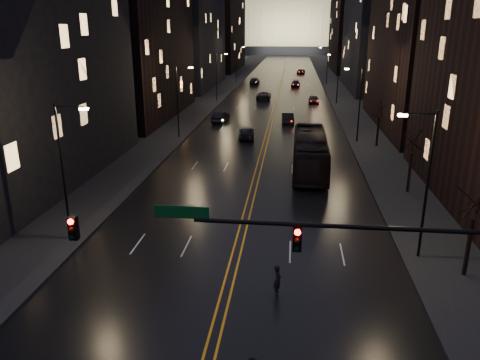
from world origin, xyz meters
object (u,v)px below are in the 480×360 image
(bus, at_px, (310,152))
(oncoming_car_a, at_px, (247,132))
(traffic_signal, at_px, (360,254))
(oncoming_car_b, at_px, (221,117))
(pedestrian_a, at_px, (278,280))
(receding_car_a, at_px, (288,119))

(bus, xyz_separation_m, oncoming_car_a, (-7.45, 13.01, -1.05))
(traffic_signal, distance_m, oncoming_car_b, 52.72)
(traffic_signal, relative_size, pedestrian_a, 10.18)
(oncoming_car_a, bearing_deg, receding_car_a, -119.80)
(traffic_signal, bearing_deg, oncoming_car_b, 104.61)
(receding_car_a, xyz_separation_m, pedestrian_a, (0.18, -45.78, 0.10))
(bus, relative_size, oncoming_car_b, 2.81)
(bus, relative_size, oncoming_car_a, 2.84)
(bus, bearing_deg, oncoming_car_b, 118.42)
(bus, distance_m, receding_car_a, 23.30)
(bus, relative_size, receding_car_a, 2.91)
(traffic_signal, distance_m, oncoming_car_a, 41.73)
(receding_car_a, bearing_deg, oncoming_car_b, 175.37)
(oncoming_car_a, bearing_deg, bus, 116.25)
(bus, height_order, oncoming_car_a, bus)
(pedestrian_a, bearing_deg, oncoming_car_b, 10.72)
(bus, bearing_deg, receding_car_a, 96.54)
(pedestrian_a, bearing_deg, bus, -7.34)
(bus, xyz_separation_m, oncoming_car_b, (-12.30, 23.21, -1.07))
(traffic_signal, xyz_separation_m, oncoming_car_a, (-8.41, 40.65, -4.31))
(bus, height_order, oncoming_car_b, bus)
(oncoming_car_b, bearing_deg, oncoming_car_a, 121.88)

